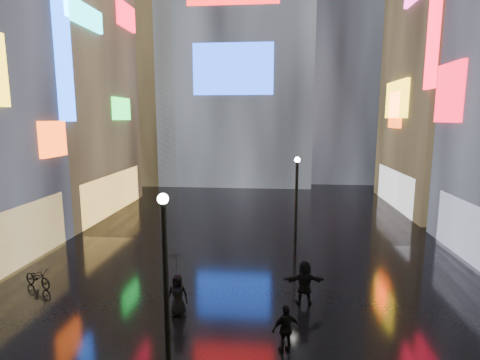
# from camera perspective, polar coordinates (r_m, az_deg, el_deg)

# --- Properties ---
(ground) EXTENTS (140.00, 140.00, 0.00)m
(ground) POSITION_cam_1_polar(r_m,az_deg,el_deg) (22.35, 1.92, -9.36)
(ground) COLOR black
(ground) RESTS_ON ground
(building_left_far) EXTENTS (10.28, 12.00, 22.00)m
(building_left_far) POSITION_cam_1_polar(r_m,az_deg,el_deg) (32.34, -27.92, 15.08)
(building_left_far) COLOR black
(building_left_far) RESTS_ON ground
(building_right_far) EXTENTS (10.28, 12.00, 28.00)m
(building_right_far) POSITION_cam_1_polar(r_m,az_deg,el_deg) (35.11, 31.98, 19.18)
(building_right_far) COLOR black
(building_right_far) RESTS_ON ground
(tower_flank_right) EXTENTS (12.00, 12.00, 34.00)m
(tower_flank_right) POSITION_cam_1_polar(r_m,az_deg,el_deg) (48.77, 15.37, 20.68)
(tower_flank_right) COLOR black
(tower_flank_right) RESTS_ON ground
(tower_flank_left) EXTENTS (10.00, 10.00, 26.00)m
(tower_flank_left) POSITION_cam_1_polar(r_m,az_deg,el_deg) (46.10, -14.63, 16.34)
(tower_flank_left) COLOR black
(tower_flank_left) RESTS_ON ground
(lamp_near) EXTENTS (0.30, 0.30, 5.20)m
(lamp_near) POSITION_cam_1_polar(r_m,az_deg,el_deg) (10.86, -11.29, -13.75)
(lamp_near) COLOR black
(lamp_near) RESTS_ON ground
(lamp_far) EXTENTS (0.30, 0.30, 5.20)m
(lamp_far) POSITION_cam_1_polar(r_m,az_deg,el_deg) (20.02, 8.58, -2.93)
(lamp_far) COLOR black
(lamp_far) RESTS_ON ground
(pedestrian_3) EXTENTS (0.98, 0.69, 1.54)m
(pedestrian_3) POSITION_cam_1_polar(r_m,az_deg,el_deg) (12.49, 7.04, -21.57)
(pedestrian_3) COLOR black
(pedestrian_3) RESTS_ON ground
(pedestrian_4) EXTENTS (0.78, 0.52, 1.56)m
(pedestrian_4) POSITION_cam_1_polar(r_m,az_deg,el_deg) (14.52, -9.48, -16.89)
(pedestrian_4) COLOR black
(pedestrian_4) RESTS_ON ground
(pedestrian_5) EXTENTS (1.66, 0.65, 1.75)m
(pedestrian_5) POSITION_cam_1_polar(r_m,az_deg,el_deg) (15.27, 9.79, -15.15)
(pedestrian_5) COLOR black
(pedestrian_5) RESTS_ON ground
(umbrella_2) EXTENTS (1.25, 1.24, 0.81)m
(umbrella_2) POSITION_cam_1_polar(r_m,az_deg,el_deg) (14.04, -9.61, -12.56)
(umbrella_2) COLOR black
(umbrella_2) RESTS_ON pedestrian_4
(bicycle) EXTENTS (1.68, 1.14, 0.84)m
(bicycle) POSITION_cam_1_polar(r_m,az_deg,el_deg) (18.73, -28.44, -12.96)
(bicycle) COLOR black
(bicycle) RESTS_ON ground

